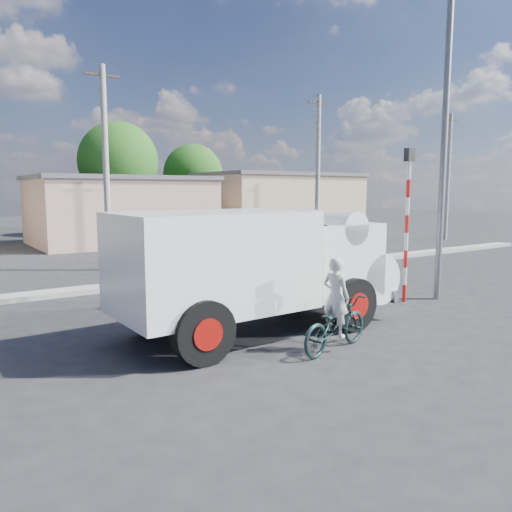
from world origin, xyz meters
TOP-DOWN VIEW (x-y plane):
  - ground_plane at (0.00, 0.00)m, footprint 120.00×120.00m
  - median at (0.00, 8.00)m, footprint 40.00×0.80m
  - truck at (-1.94, 1.32)m, footprint 6.73×2.83m
  - bicycle at (-1.51, -0.64)m, footprint 2.15×1.16m
  - cyclist at (-1.51, -0.64)m, footprint 0.51×0.66m
  - car_cream at (9.27, 15.42)m, footprint 3.98×2.68m
  - car_red at (11.11, 16.72)m, footprint 4.00×1.65m
  - traffic_pole at (3.20, 1.50)m, footprint 0.28×0.18m
  - streetlight at (4.14, 1.20)m, footprint 2.34×0.22m
  - building_row at (1.10, 22.00)m, footprint 37.80×7.30m
  - tree_row at (-2.27, 28.62)m, footprint 34.13×7.32m
  - utility_poles at (3.25, 12.00)m, footprint 35.40×0.24m

SIDE VIEW (x-z plane):
  - ground_plane at x=0.00m, z-range 0.00..0.00m
  - median at x=0.00m, z-range 0.00..0.16m
  - bicycle at x=-1.51m, z-range 0.00..1.07m
  - car_cream at x=9.27m, z-range 0.00..1.24m
  - car_red at x=11.11m, z-range 0.00..1.36m
  - cyclist at x=-1.51m, z-range 0.00..1.60m
  - truck at x=-1.94m, z-range 0.15..2.91m
  - building_row at x=1.10m, z-range -0.09..4.35m
  - traffic_pole at x=3.20m, z-range 0.41..4.77m
  - utility_poles at x=3.25m, z-range 0.07..8.07m
  - tree_row at x=-2.27m, z-range 0.78..8.88m
  - streetlight at x=4.14m, z-range 0.46..9.46m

